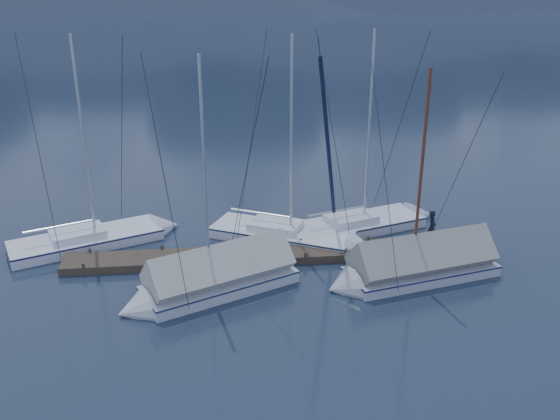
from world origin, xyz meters
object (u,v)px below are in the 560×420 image
at_px(sailboat_open_right, 373,223).
at_px(person, 432,227).
at_px(sailboat_covered_near, 409,268).
at_px(sailboat_open_left, 108,237).
at_px(sailboat_covered_far, 207,282).
at_px(sailboat_open_mid, 302,239).

relative_size(sailboat_open_right, person, 6.56).
bearing_deg(sailboat_covered_near, person, 54.58).
distance_m(sailboat_open_left, person, 14.44).
relative_size(sailboat_covered_far, person, 6.34).
relative_size(sailboat_open_left, sailboat_covered_near, 1.09).
bearing_deg(sailboat_covered_near, sailboat_open_left, 158.20).
height_order(sailboat_covered_near, person, sailboat_covered_near).
xyz_separation_m(sailboat_open_right, sailboat_covered_near, (0.06, -5.31, 0.28)).
bearing_deg(sailboat_covered_near, sailboat_open_right, 90.64).
relative_size(sailboat_open_mid, sailboat_covered_near, 1.09).
distance_m(sailboat_open_left, sailboat_covered_near, 13.42).
height_order(sailboat_open_left, sailboat_open_mid, sailboat_open_left).
height_order(sailboat_open_mid, sailboat_open_right, sailboat_open_right).
distance_m(sailboat_open_right, sailboat_covered_far, 9.71).
bearing_deg(sailboat_open_right, sailboat_covered_far, -144.54).
xyz_separation_m(sailboat_open_left, sailboat_covered_far, (4.50, -5.31, 0.30)).
height_order(sailboat_open_mid, person, sailboat_open_mid).
xyz_separation_m(sailboat_open_mid, person, (5.46, -1.46, 0.93)).
bearing_deg(person, sailboat_covered_near, 152.73).
bearing_deg(sailboat_open_right, sailboat_open_left, -178.51).
bearing_deg(sailboat_open_left, person, -10.24).
distance_m(sailboat_covered_near, sailboat_covered_far, 7.97).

